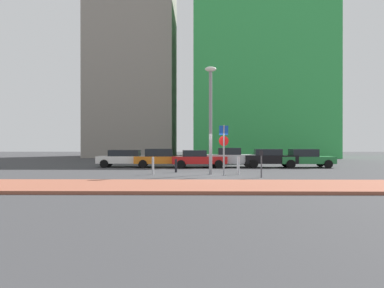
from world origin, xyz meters
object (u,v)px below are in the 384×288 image
at_px(traffic_bollard_far, 153,166).
at_px(parked_car_orange, 162,158).
at_px(parked_car_red, 198,159).
at_px(street_lamp, 211,111).
at_px(traffic_bollard_mid, 238,166).
at_px(parking_meter, 261,160).
at_px(traffic_bollard_near, 176,166).
at_px(parking_sign_post, 224,144).
at_px(parked_car_green, 305,158).
at_px(parked_car_black, 270,158).
at_px(parked_car_silver, 230,157).
at_px(parked_car_white, 125,158).

bearing_deg(traffic_bollard_far, parked_car_orange, 90.98).
distance_m(parked_car_red, street_lamp, 7.12).
relative_size(street_lamp, traffic_bollard_mid, 6.08).
relative_size(parking_meter, traffic_bollard_near, 1.72).
xyz_separation_m(parking_sign_post, parking_meter, (2.02, -1.08, -0.91)).
distance_m(parked_car_green, parking_meter, 9.90).
height_order(parked_car_green, traffic_bollard_far, parked_car_green).
xyz_separation_m(street_lamp, traffic_bollard_mid, (1.70, -0.05, -3.39)).
height_order(street_lamp, traffic_bollard_mid, street_lamp).
relative_size(parked_car_black, traffic_bollard_mid, 3.80).
height_order(street_lamp, traffic_bollard_near, street_lamp).
bearing_deg(street_lamp, parking_sign_post, -52.60).
relative_size(parked_car_silver, parked_car_black, 1.03).
distance_m(parked_car_orange, traffic_bollard_near, 5.25).
relative_size(parking_meter, street_lamp, 0.23).
height_order(parked_car_black, parked_car_green, parked_car_black).
xyz_separation_m(parked_car_silver, traffic_bollard_near, (-4.05, -5.37, -0.34)).
distance_m(parked_car_silver, traffic_bollard_far, 8.84).
relative_size(parked_car_orange, street_lamp, 0.69).
bearing_deg(parked_car_orange, parked_car_black, -0.41).
bearing_deg(parked_car_orange, parked_car_red, -5.46).
xyz_separation_m(parked_car_white, parking_sign_post, (7.39, -7.82, 1.14)).
relative_size(parking_sign_post, traffic_bollard_mid, 2.73).
xyz_separation_m(parked_car_orange, parked_car_black, (8.63, -0.06, 0.01)).
relative_size(parked_car_orange, parked_car_red, 1.05).
bearing_deg(traffic_bollard_mid, street_lamp, 178.18).
height_order(parked_car_red, parked_car_black, parked_car_black).
height_order(parked_car_white, traffic_bollard_near, parked_car_white).
bearing_deg(parked_car_green, parked_car_orange, 179.60).
bearing_deg(traffic_bollard_mid, parked_car_white, 140.43).
bearing_deg(parked_car_green, traffic_bollard_mid, -132.78).
relative_size(parked_car_black, traffic_bollard_near, 4.70).
xyz_separation_m(parked_car_orange, parking_sign_post, (4.41, -7.54, 1.13)).
bearing_deg(traffic_bollard_mid, parking_sign_post, -136.23).
relative_size(parked_car_green, parking_meter, 2.77).
bearing_deg(parking_meter, traffic_bollard_mid, 118.09).
relative_size(parked_car_white, parked_car_green, 1.05).
bearing_deg(parking_sign_post, parking_meter, -28.18).
bearing_deg(parked_car_red, traffic_bollard_mid, -68.79).
bearing_deg(parked_car_black, parking_sign_post, -119.39).
distance_m(parked_car_green, traffic_bollard_mid, 8.92).
xyz_separation_m(traffic_bollard_near, traffic_bollard_mid, (3.93, -1.59, 0.11)).
relative_size(parking_sign_post, traffic_bollard_near, 3.38).
bearing_deg(street_lamp, parked_car_white, 134.18).
xyz_separation_m(parked_car_black, traffic_bollard_near, (-7.19, -4.98, -0.33)).
bearing_deg(parked_car_red, parking_meter, -67.07).
bearing_deg(parked_car_black, traffic_bollard_far, -142.12).
bearing_deg(parked_car_green, parked_car_white, 178.60).
relative_size(parked_car_white, traffic_bollard_far, 4.09).
relative_size(parked_car_red, traffic_bollard_far, 4.05).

